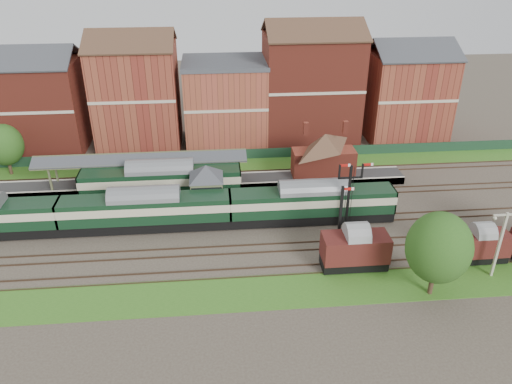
{
  "coord_description": "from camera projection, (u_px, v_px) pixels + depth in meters",
  "views": [
    {
      "loc": [
        -1.94,
        -47.82,
        29.53
      ],
      "look_at": [
        2.57,
        2.0,
        3.0
      ],
      "focal_mm": 35.0,
      "sensor_mm": 36.0,
      "label": 1
    }
  ],
  "objects": [
    {
      "name": "canopy",
      "position": [
        141.0,
        156.0,
        61.62
      ],
      "size": [
        26.0,
        3.89,
        4.08
      ],
      "color": "#525A38",
      "rests_on": "platform"
    },
    {
      "name": "semaphore_bracket",
      "position": [
        349.0,
        194.0,
        52.66
      ],
      "size": [
        3.6,
        0.25,
        8.18
      ],
      "color": "black",
      "rests_on": "ground"
    },
    {
      "name": "tree_far",
      "position": [
        439.0,
        248.0,
        43.19
      ],
      "size": [
        5.69,
        5.69,
        8.3
      ],
      "color": "#382619",
      "rests_on": "ground"
    },
    {
      "name": "semaphore_siding",
      "position": [
        340.0,
        221.0,
        48.76
      ],
      "size": [
        1.23,
        0.25,
        8.0
      ],
      "color": "black",
      "rests_on": "ground"
    },
    {
      "name": "brick_hut",
      "position": [
        276.0,
        200.0,
        58.76
      ],
      "size": [
        3.2,
        2.64,
        2.94
      ],
      "color": "maroon",
      "rests_on": "ground"
    },
    {
      "name": "platform_railcar",
      "position": [
        161.0,
        182.0,
        59.91
      ],
      "size": [
        19.1,
        3.01,
        4.4
      ],
      "color": "black",
      "rests_on": "ground"
    },
    {
      "name": "goods_van_a",
      "position": [
        355.0,
        249.0,
        48.01
      ],
      "size": [
        6.36,
        2.76,
        3.86
      ],
      "color": "black",
      "rests_on": "ground"
    },
    {
      "name": "station_building",
      "position": [
        324.0,
        154.0,
        63.75
      ],
      "size": [
        8.1,
        8.1,
        5.9
      ],
      "color": "maroon",
      "rests_on": "platform"
    },
    {
      "name": "fence",
      "position": [
        228.0,
        155.0,
        71.55
      ],
      "size": [
        90.0,
        0.12,
        1.5
      ],
      "primitive_type": "cube",
      "color": "#193823",
      "rests_on": "ground"
    },
    {
      "name": "dmu_train",
      "position": [
        146.0,
        210.0,
        54.14
      ],
      "size": [
        55.11,
        2.9,
        4.23
      ],
      "color": "black",
      "rests_on": "ground"
    },
    {
      "name": "ground",
      "position": [
        235.0,
        225.0,
        56.07
      ],
      "size": [
        160.0,
        160.0,
        0.0
      ],
      "primitive_type": "plane",
      "color": "#473D33",
      "rests_on": "ground"
    },
    {
      "name": "yard_lamp",
      "position": [
        500.0,
        241.0,
        45.99
      ],
      "size": [
        2.6,
        0.22,
        7.0
      ],
      "color": "beige",
      "rests_on": "ground"
    },
    {
      "name": "platform",
      "position": [
        192.0,
        184.0,
        64.01
      ],
      "size": [
        55.0,
        3.4,
        1.0
      ],
      "primitive_type": "cube",
      "color": "#2D2D2D",
      "rests_on": "ground"
    },
    {
      "name": "town_backdrop",
      "position": [
        224.0,
        98.0,
        74.77
      ],
      "size": [
        69.0,
        10.0,
        16.0
      ],
      "color": "maroon",
      "rests_on": "ground"
    },
    {
      "name": "tree_back",
      "position": [
        4.0,
        145.0,
        65.59
      ],
      "size": [
        4.85,
        4.85,
        7.08
      ],
      "color": "#382619",
      "rests_on": "ground"
    },
    {
      "name": "goods_van_b",
      "position": [
        480.0,
        245.0,
        49.14
      ],
      "size": [
        5.51,
        2.39,
        3.34
      ],
      "color": "black",
      "rests_on": "ground"
    },
    {
      "name": "grass_back",
      "position": [
        229.0,
        165.0,
        70.13
      ],
      "size": [
        90.0,
        4.5,
        0.06
      ],
      "primitive_type": "cube",
      "color": "#2D6619",
      "rests_on": "ground"
    },
    {
      "name": "signal_box",
      "position": [
        207.0,
        187.0,
        57.19
      ],
      "size": [
        5.4,
        5.4,
        6.0
      ],
      "color": "#6E805B",
      "rests_on": "ground"
    },
    {
      "name": "grass_front",
      "position": [
        242.0,
        293.0,
        45.49
      ],
      "size": [
        90.0,
        5.0,
        0.06
      ],
      "primitive_type": "cube",
      "color": "#2D6619",
      "rests_on": "ground"
    }
  ]
}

